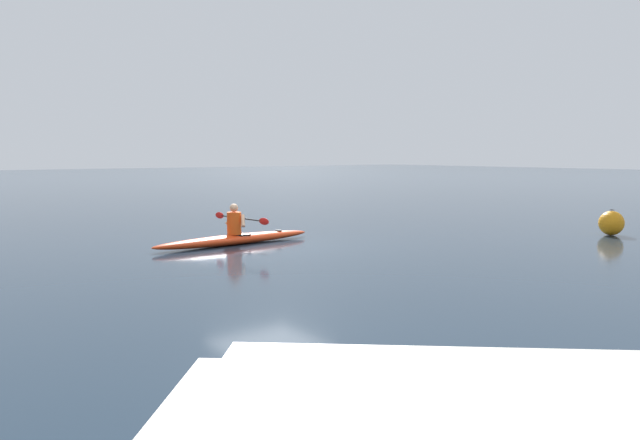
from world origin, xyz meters
The scene contains 4 objects.
ground_plane centered at (0.00, 0.00, 0.00)m, with size 160.00×160.00×0.00m, color #1E2D3D.
kayak centered at (0.48, -0.80, 0.13)m, with size 4.60×0.87×0.26m.
kayaker centered at (0.48, -0.79, 0.59)m, with size 0.48×2.38×0.78m.
mooring_buoy_orange_mid centered at (-8.83, 4.01, 0.34)m, with size 0.69×0.69×0.73m.
Camera 1 is at (8.31, 13.10, 2.30)m, focal length 35.49 mm.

